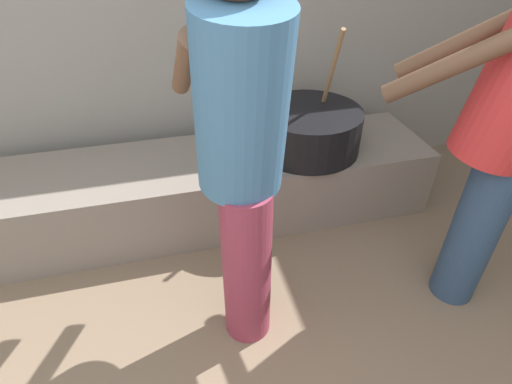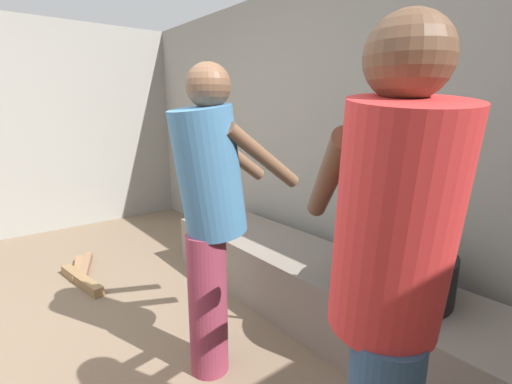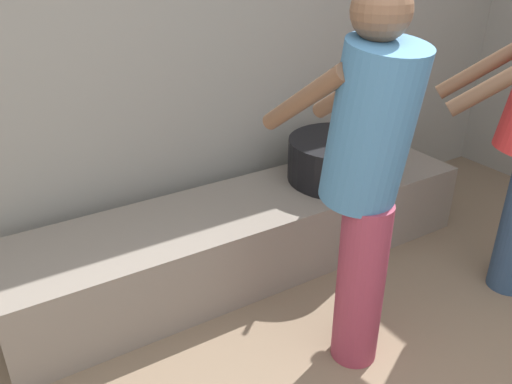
{
  "view_description": "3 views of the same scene",
  "coord_description": "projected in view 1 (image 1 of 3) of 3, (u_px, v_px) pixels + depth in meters",
  "views": [
    {
      "loc": [
        0.13,
        -0.05,
        1.58
      ],
      "look_at": [
        0.4,
        1.02,
        0.78
      ],
      "focal_mm": 28.31,
      "sensor_mm": 36.0,
      "label": 1
    },
    {
      "loc": [
        1.86,
        0.2,
        1.37
      ],
      "look_at": [
        0.68,
        1.14,
        1.02
      ],
      "focal_mm": 25.68,
      "sensor_mm": 36.0,
      "label": 2
    },
    {
      "loc": [
        -0.92,
        -0.2,
        1.7
      ],
      "look_at": [
        0.15,
        1.53,
        0.67
      ],
      "focal_mm": 36.55,
      "sensor_mm": 36.0,
      "label": 3
    }
  ],
  "objects": [
    {
      "name": "block_enclosure_rear",
      "position": [
        120.0,
        2.0,
        2.18
      ],
      "size": [
        5.74,
        0.2,
        2.28
      ],
      "primitive_type": "cube",
      "color": "gray",
      "rests_on": "ground_plane"
    },
    {
      "name": "hearth_ledge",
      "position": [
        209.0,
        188.0,
        2.38
      ],
      "size": [
        2.6,
        0.6,
        0.41
      ],
      "primitive_type": "cube",
      "color": "slate",
      "rests_on": "ground_plane"
    },
    {
      "name": "cook_in_red_shirt",
      "position": [
        509.0,
        124.0,
        1.5
      ],
      "size": [
        0.71,
        0.67,
        1.59
      ],
      "color": "navy",
      "rests_on": "ground_plane"
    },
    {
      "name": "cook_in_blue_shirt",
      "position": [
        242.0,
        152.0,
        1.36
      ],
      "size": [
        0.36,
        0.67,
        1.57
      ],
      "color": "#8C3347",
      "rests_on": "ground_plane"
    },
    {
      "name": "cooking_pot_main",
      "position": [
        308.0,
        129.0,
        2.29
      ],
      "size": [
        0.59,
        0.59,
        0.69
      ],
      "color": "black",
      "rests_on": "hearth_ledge"
    }
  ]
}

